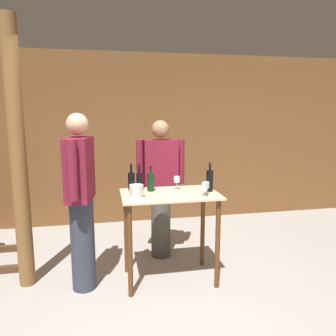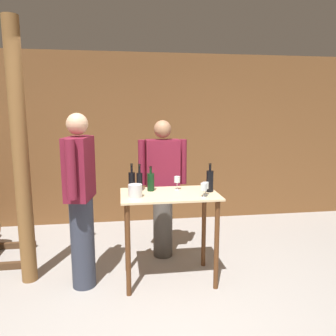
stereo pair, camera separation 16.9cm
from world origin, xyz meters
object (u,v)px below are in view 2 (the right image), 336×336
person_host (163,186)px  person_visitor_with_scarf (81,198)px  wine_glass_near_center (204,187)px  wine_bottle_right (210,181)px  wine_bottle_left (140,181)px  ice_bucket (135,191)px  wine_glass_near_left (177,180)px  wine_glass_near_right (206,186)px  wine_bottle_center (151,181)px  wine_bottle_far_left (132,180)px  wooden_post (21,156)px

person_host → person_visitor_with_scarf: bearing=-146.1°
wine_glass_near_center → wine_bottle_right: bearing=60.5°
wine_bottle_left → person_visitor_with_scarf: bearing=-163.8°
ice_bucket → person_host: size_ratio=0.08×
wine_bottle_left → ice_bucket: (-0.06, -0.27, -0.04)m
wine_bottle_right → wine_glass_near_left: 0.35m
wine_glass_near_right → wine_bottle_right: bearing=58.4°
wine_glass_near_left → ice_bucket: (-0.46, -0.24, -0.05)m
ice_bucket → wine_bottle_center: bearing=53.2°
wine_glass_near_center → ice_bucket: (-0.67, 0.11, -0.04)m
wine_glass_near_center → wine_glass_near_right: size_ratio=1.08×
wine_glass_near_left → ice_bucket: 0.52m
wine_bottle_left → wine_bottle_right: wine_bottle_right is taller
wine_bottle_left → ice_bucket: wine_bottle_left is taller
wine_bottle_far_left → wine_bottle_right: wine_bottle_right is taller
wine_glass_near_right → ice_bucket: size_ratio=0.96×
wine_glass_near_center → person_host: (-0.30, 0.81, -0.16)m
wine_bottle_left → wine_glass_near_right: wine_bottle_left is taller
wine_glass_near_center → ice_bucket: wine_glass_near_center is taller
wooden_post → wine_bottle_center: wooden_post is taller
wine_bottle_center → wine_bottle_right: size_ratio=0.87×
wine_bottle_left → wine_bottle_right: size_ratio=0.95×
wine_glass_near_right → wine_bottle_center: bearing=154.1°
wine_bottle_far_left → wine_bottle_center: (0.20, -0.10, -0.00)m
person_host → wine_bottle_far_left: bearing=-136.1°
wine_bottle_center → wooden_post: bearing=177.4°
wine_bottle_far_left → wine_glass_near_right: (0.73, -0.36, -0.01)m
person_visitor_with_scarf → wine_bottle_center: bearing=11.1°
wine_glass_near_left → person_visitor_with_scarf: size_ratio=0.08×
wine_glass_near_right → person_visitor_with_scarf: size_ratio=0.07×
wine_bottle_far_left → wine_glass_near_center: (0.69, -0.44, -0.00)m
wine_glass_near_center → ice_bucket: size_ratio=1.03×
wine_bottle_far_left → wine_bottle_left: 0.10m
wine_bottle_right → ice_bucket: 0.80m
wine_bottle_left → wine_glass_near_left: bearing=-4.3°
ice_bucket → person_host: (0.37, 0.70, -0.12)m
wooden_post → ice_bucket: size_ratio=19.34×
wine_bottle_far_left → wine_glass_near_left: bearing=-10.9°
wooden_post → wine_glass_near_center: bearing=-12.6°
wine_bottle_right → wine_glass_near_right: wine_bottle_right is taller
wine_bottle_far_left → person_host: bearing=43.9°
wooden_post → person_visitor_with_scarf: (0.60, -0.20, -0.40)m
wine_bottle_center → wine_glass_near_left: (0.29, 0.00, 0.01)m
wine_bottle_right → wine_glass_near_right: 0.15m
wine_bottle_center → wine_glass_near_left: wine_bottle_center is taller
wine_bottle_right → wine_glass_near_left: (-0.33, 0.13, -0.01)m
wine_glass_near_right → person_host: (-0.34, 0.73, -0.16)m
wine_bottle_left → wine_bottle_right: (0.73, -0.16, 0.01)m
wine_bottle_left → wine_glass_near_center: 0.72m
wine_glass_near_center → person_host: size_ratio=0.09×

